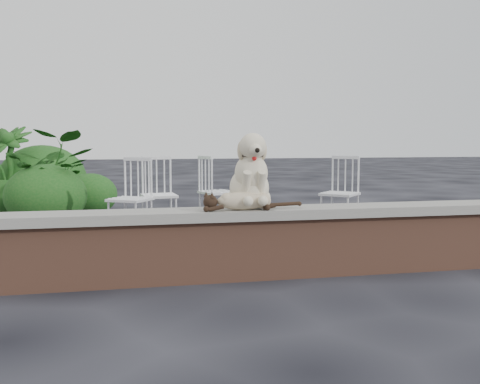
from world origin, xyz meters
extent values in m
plane|color=black|center=(0.00, 0.00, 0.00)|extent=(60.00, 60.00, 0.00)
cube|color=brown|center=(0.00, 0.00, 0.25)|extent=(6.00, 0.30, 0.50)
cube|color=slate|center=(0.00, 0.00, 0.54)|extent=(6.20, 0.40, 0.08)
imported|color=#144915|center=(-2.23, 3.57, 0.64)|extent=(1.32, 1.20, 1.29)
imported|color=#144915|center=(-3.05, 4.70, 0.68)|extent=(1.02, 1.02, 1.37)
ellipsoid|color=#144915|center=(-2.34, 3.45, 0.39)|extent=(1.10, 1.01, 0.87)
ellipsoid|color=#144915|center=(-2.61, 5.23, 0.50)|extent=(1.43, 1.31, 1.13)
ellipsoid|color=#144915|center=(-1.81, 4.49, 0.30)|extent=(0.84, 0.77, 0.66)
camera|label=1|loc=(-1.31, -4.36, 1.14)|focal=40.82mm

